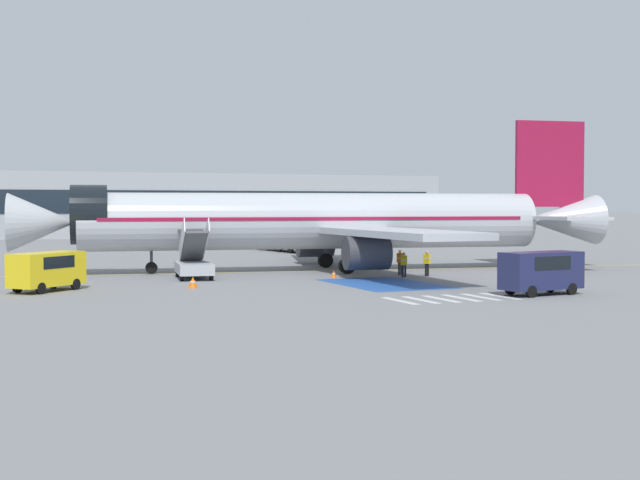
% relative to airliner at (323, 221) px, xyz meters
% --- Properties ---
extents(ground_plane, '(600.00, 600.00, 0.00)m').
position_rel_airliner_xyz_m(ground_plane, '(-2.37, 1.01, -3.64)').
color(ground_plane, slate).
extents(apron_leadline_yellow, '(76.56, 12.34, 0.01)m').
position_rel_airliner_xyz_m(apron_leadline_yellow, '(-0.63, 0.10, -3.63)').
color(apron_leadline_yellow, gold).
rests_on(apron_leadline_yellow, ground_plane).
extents(apron_stand_patch_blue, '(5.62, 9.08, 0.01)m').
position_rel_airliner_xyz_m(apron_stand_patch_blue, '(-0.63, -11.31, -3.63)').
color(apron_stand_patch_blue, '#2856A8').
rests_on(apron_stand_patch_blue, ground_plane).
extents(apron_walkway_bar_0, '(0.44, 3.60, 0.01)m').
position_rel_airliner_xyz_m(apron_walkway_bar_0, '(-4.23, -20.15, -3.63)').
color(apron_walkway_bar_0, silver).
rests_on(apron_walkway_bar_0, ground_plane).
extents(apron_walkway_bar_1, '(0.44, 3.60, 0.01)m').
position_rel_airliner_xyz_m(apron_walkway_bar_1, '(-3.03, -20.15, -3.63)').
color(apron_walkway_bar_1, silver).
rests_on(apron_walkway_bar_1, ground_plane).
extents(apron_walkway_bar_2, '(0.44, 3.60, 0.01)m').
position_rel_airliner_xyz_m(apron_walkway_bar_2, '(-1.83, -20.15, -3.63)').
color(apron_walkway_bar_2, silver).
rests_on(apron_walkway_bar_2, ground_plane).
extents(apron_walkway_bar_3, '(0.44, 3.60, 0.01)m').
position_rel_airliner_xyz_m(apron_walkway_bar_3, '(-0.63, -20.15, -3.63)').
color(apron_walkway_bar_3, silver).
rests_on(apron_walkway_bar_3, ground_plane).
extents(apron_walkway_bar_4, '(0.44, 3.60, 0.01)m').
position_rel_airliner_xyz_m(apron_walkway_bar_4, '(0.57, -20.15, -3.63)').
color(apron_walkway_bar_4, silver).
rests_on(apron_walkway_bar_4, ground_plane).
extents(apron_walkway_bar_5, '(0.44, 3.60, 0.01)m').
position_rel_airliner_xyz_m(apron_walkway_bar_5, '(1.77, -20.15, -3.63)').
color(apron_walkway_bar_5, silver).
rests_on(apron_walkway_bar_5, ground_plane).
extents(airliner, '(44.17, 34.16, 11.34)m').
position_rel_airliner_xyz_m(airliner, '(0.00, 0.00, 0.00)').
color(airliner, '#B7BCC4').
rests_on(airliner, ground_plane).
extents(boarding_stairs_forward, '(2.93, 5.47, 4.03)m').
position_rel_airliner_xyz_m(boarding_stairs_forward, '(-10.45, -2.99, -2.64)').
color(boarding_stairs_forward, '#ADB2BA').
rests_on(boarding_stairs_forward, ground_plane).
extents(fuel_tanker, '(3.61, 10.21, 3.24)m').
position_rel_airliner_xyz_m(fuel_tanker, '(6.69, 25.72, -2.01)').
color(fuel_tanker, '#38383D').
rests_on(fuel_tanker, ground_plane).
extents(service_van_0, '(4.57, 4.36, 2.19)m').
position_rel_airliner_xyz_m(service_van_0, '(-20.24, -8.12, -2.33)').
color(service_van_0, yellow).
rests_on(service_van_0, ground_plane).
extents(service_van_1, '(4.81, 2.28, 2.33)m').
position_rel_airliner_xyz_m(service_van_1, '(4.20, -20.43, -2.25)').
color(service_van_1, '#1E234C').
rests_on(service_van_1, ground_plane).
extents(ground_crew_0, '(0.49, 0.42, 1.68)m').
position_rel_airliner_xyz_m(ground_crew_0, '(2.79, -7.41, -2.67)').
color(ground_crew_0, '#191E38').
rests_on(ground_crew_0, ground_plane).
extents(ground_crew_1, '(0.42, 0.49, 1.74)m').
position_rel_airliner_xyz_m(ground_crew_1, '(4.65, -7.23, -2.63)').
color(ground_crew_1, black).
rests_on(ground_crew_1, ground_plane).
extents(ground_crew_2, '(0.43, 0.48, 1.73)m').
position_rel_airliner_xyz_m(ground_crew_2, '(3.49, -5.52, -2.64)').
color(ground_crew_2, '#2D2D33').
rests_on(ground_crew_2, ground_plane).
extents(traffic_cone_0, '(0.47, 0.47, 0.52)m').
position_rel_airliner_xyz_m(traffic_cone_0, '(17.01, -8.05, -3.37)').
color(traffic_cone_0, orange).
rests_on(traffic_cone_0, ground_plane).
extents(traffic_cone_1, '(0.59, 0.59, 0.66)m').
position_rel_airliner_xyz_m(traffic_cone_1, '(-12.18, -9.38, -3.30)').
color(traffic_cone_1, orange).
rests_on(traffic_cone_1, ground_plane).
extents(traffic_cone_2, '(0.43, 0.43, 0.48)m').
position_rel_airliner_xyz_m(traffic_cone_2, '(-1.69, -5.94, -3.39)').
color(traffic_cone_2, orange).
rests_on(traffic_cone_2, ground_plane).
extents(terminal_building, '(118.72, 12.10, 9.42)m').
position_rel_airliner_xyz_m(terminal_building, '(-10.11, 73.61, 1.07)').
color(terminal_building, '#9EA3A8').
rests_on(terminal_building, ground_plane).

